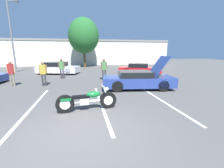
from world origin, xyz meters
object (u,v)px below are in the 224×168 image
Objects in this scene: tree_background at (84,36)px; parked_car_mid_row at (58,68)px; spectator_near_motorcycle at (62,67)px; motorcycle at (87,100)px; light_pole at (12,34)px; show_car_hood_open at (138,80)px; spectator_midground at (11,71)px; spectator_by_show_car at (104,67)px; parked_car_right_row at (140,69)px; spectator_far_lot at (43,71)px.

parked_car_mid_row is (-2.93, -6.62, -4.03)m from tree_background.
spectator_near_motorcycle is (0.77, -3.02, 0.44)m from parked_car_mid_row.
motorcycle is at bearing -76.04° from spectator_near_motorcycle.
parked_car_mid_row is (4.98, -2.36, -3.67)m from light_pole.
show_car_hood_open reaches higher than spectator_midground.
light_pole is 15.86m from motorcycle.
spectator_midground reaches higher than spectator_by_show_car.
tree_background reaches higher than spectator_by_show_car.
spectator_near_motorcycle reaches higher than parked_car_mid_row.
tree_background is at bearing 83.29° from motorcycle.
show_car_hood_open reaches higher than parked_car_right_row.
motorcycle is at bearing -60.87° from spectator_far_lot.
parked_car_mid_row is at bearing 89.10° from spectator_far_lot.
tree_background reaches higher than parked_car_mid_row.
spectator_near_motorcycle is 3.88m from spectator_by_show_car.
spectator_near_motorcycle is 1.02× the size of spectator_far_lot.
spectator_far_lot is at bearing -59.32° from light_pole.
spectator_by_show_car is 6.67m from spectator_midground.
spectator_near_motorcycle is (-1.97, 7.94, 0.63)m from motorcycle.
spectator_by_show_car is at bearing -22.61° from spectator_near_motorcycle.
parked_car_mid_row is at bearing -165.18° from parked_car_right_row.
spectator_near_motorcycle is at bearing 73.25° from spectator_far_lot.
show_car_hood_open reaches higher than spectator_by_show_car.
spectator_far_lot is (-0.86, -2.85, -0.03)m from spectator_near_motorcycle.
spectator_far_lot is (-0.09, -5.88, 0.41)m from parked_car_mid_row.
parked_car_right_row is (2.57, 6.34, -0.04)m from show_car_hood_open.
motorcycle is 1.43× the size of spectator_far_lot.
motorcycle is at bearing -90.61° from tree_background.
show_car_hood_open is 2.66× the size of spectator_near_motorcycle.
spectator_far_lot is at bearing -75.19° from parked_car_mid_row.
spectator_midground is at bearing -113.09° from tree_background.
show_car_hood_open is 2.61× the size of spectator_midground.
spectator_near_motorcycle is (-2.16, -9.65, -3.59)m from tree_background.
spectator_midground is at bearing -140.41° from spectator_near_motorcycle.
parked_car_mid_row is at bearing 135.89° from show_car_hood_open.
spectator_by_show_car reaches higher than spectator_far_lot.
spectator_by_show_car is (-4.32, -2.97, 0.52)m from parked_car_right_row.
spectator_midground is at bearing -135.09° from parked_car_right_row.
spectator_midground is at bearing -96.46° from parked_car_mid_row.
spectator_far_lot is at bearing -128.76° from parked_car_right_row.
spectator_by_show_car is 1.00× the size of spectator_midground.
light_pole is 8.93m from spectator_midground.
spectator_far_lot is (-4.44, -1.36, -0.04)m from spectator_by_show_car.
light_pole is 6.62m from parked_car_mid_row.
tree_background reaches higher than show_car_hood_open.
parked_car_right_row is at bearing 5.61° from parked_car_mid_row.
spectator_near_motorcycle is (5.74, -5.38, -3.23)m from light_pole.
spectator_near_motorcycle is at bearing 145.82° from show_car_hood_open.
tree_background is at bearing 97.27° from spectator_by_show_car.
parked_car_mid_row is at bearing 133.93° from spectator_by_show_car.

